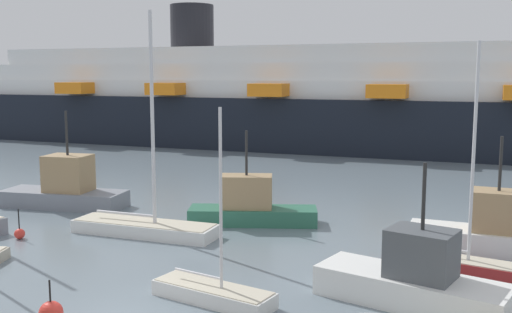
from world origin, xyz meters
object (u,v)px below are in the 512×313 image
Objects in this scene: cruise_ship at (341,102)px; sailboat_0 at (213,292)px; sailboat_2 at (457,262)px; fishing_boat_1 at (250,206)px; fishing_boat_3 at (66,189)px; channel_buoy_0 at (20,233)px; fishing_boat_0 at (414,279)px; sailboat_1 at (145,225)px; fishing_boat_2 at (491,231)px; channel_buoy_2 at (51,313)px.

sailboat_0 is at bearing -82.65° from cruise_ship.
fishing_boat_1 is at bearing 167.49° from sailboat_2.
fishing_boat_3 is (-14.13, 10.92, 0.70)m from sailboat_0.
sailboat_2 is 6.22× the size of channel_buoy_0.
sailboat_0 is 6.93m from fishing_boat_0.
fishing_boat_1 is at bearing -5.99° from fishing_boat_3.
sailboat_1 is at bearing 175.82° from fishing_boat_0.
sailboat_0 is 0.63× the size of sailboat_1.
fishing_boat_2 is 23.63m from fishing_boat_3.
fishing_boat_2 is at bearing 43.48° from channel_buoy_2.
fishing_boat_3 is (-20.77, 8.99, 0.15)m from fishing_boat_0.
fishing_boat_3 is at bearing 108.42° from channel_buoy_0.
fishing_boat_1 is 1.00× the size of fishing_boat_2.
fishing_boat_2 is at bearing 13.46° from channel_buoy_0.
sailboat_0 reaches higher than fishing_boat_2.
sailboat_1 is 1.42× the size of fishing_boat_3.
fishing_boat_1 is 11.77m from fishing_boat_3.
sailboat_2 reaches higher than fishing_boat_2.
sailboat_1 is at bearing -91.71° from cruise_ship.
fishing_boat_0 is 4.68× the size of channel_buoy_2.
channel_buoy_0 is at bearing -163.23° from sailboat_2.
sailboat_0 is 4.64× the size of channel_buoy_0.
fishing_boat_3 is at bearing 179.44° from fishing_boat_2.
sailboat_2 reaches higher than sailboat_0.
fishing_boat_1 is (-2.36, 10.69, 0.57)m from sailboat_0.
channel_buoy_2 is (-13.58, -12.88, -0.54)m from fishing_boat_2.
fishing_boat_3 is at bearing -104.56° from cruise_ship.
channel_buoy_2 is (7.81, -7.76, 0.11)m from channel_buoy_0.
fishing_boat_1 is 4.77× the size of channel_buoy_0.
fishing_boat_2 is at bearing 10.31° from sailboat_1.
fishing_boat_0 reaches higher than fishing_boat_1.
cruise_ship is at bearing 78.78° from channel_buoy_0.
sailboat_0 is at bearing 86.25° from fishing_boat_1.
channel_buoy_2 is at bearing -130.25° from sailboat_2.
sailboat_2 is at bearing -17.77° from fishing_boat_3.
fishing_boat_0 is at bearing -7.40° from channel_buoy_0.
fishing_boat_3 reaches higher than fishing_boat_2.
fishing_boat_0 is 0.90× the size of fishing_boat_3.
sailboat_2 is 6.22× the size of channel_buoy_2.
cruise_ship reaches higher than fishing_boat_2.
sailboat_1 reaches higher than fishing_boat_3.
channel_buoy_2 is (10.00, -14.34, -0.68)m from fishing_boat_3.
fishing_boat_2 reaches higher than channel_buoy_2.
sailboat_2 is (14.62, -1.08, -0.06)m from sailboat_1.
cruise_ship reaches higher than sailboat_2.
fishing_boat_1 is 0.92× the size of fishing_boat_3.
sailboat_2 is 4.18m from fishing_boat_0.
sailboat_1 reaches higher than channel_buoy_0.
sailboat_2 is (8.04, 5.84, 0.10)m from sailboat_0.
cruise_ship reaches higher than fishing_boat_3.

